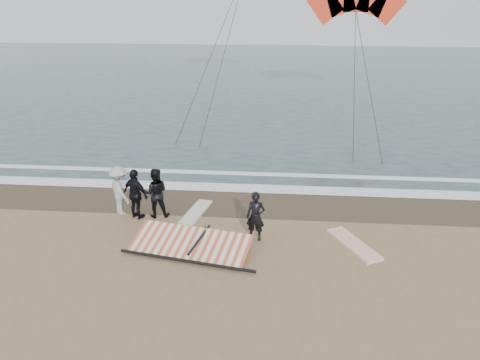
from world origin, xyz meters
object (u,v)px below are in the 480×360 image
object	(u,v)px
board_white	(354,244)
sail_rig	(189,244)
board_cream	(196,212)
man_main	(256,216)

from	to	relation	value
board_white	sail_rig	distance (m)	5.51
board_white	board_cream	xyz separation A→B (m)	(-5.71, 1.95, -0.00)
man_main	sail_rig	world-z (taller)	man_main
board_white	man_main	bearing A→B (deg)	149.55
board_cream	sail_rig	bearing A→B (deg)	-72.70
board_cream	sail_rig	size ratio (longest dim) A/B	0.48
sail_rig	man_main	bearing A→B (deg)	21.13
man_main	board_cream	world-z (taller)	man_main
man_main	board_cream	bearing A→B (deg)	152.99
board_white	sail_rig	world-z (taller)	sail_rig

